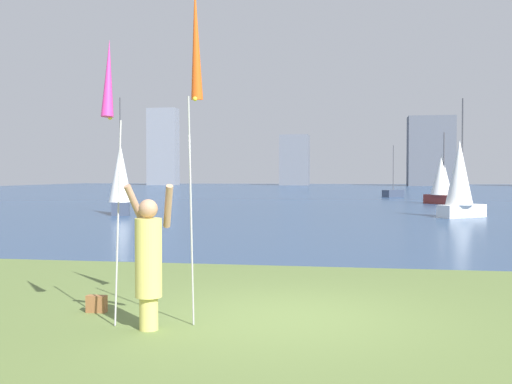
# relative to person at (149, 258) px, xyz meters

# --- Properties ---
(ground) EXTENTS (120.00, 138.00, 0.12)m
(ground) POSITION_rel_person_xyz_m (1.68, 51.95, -0.98)
(ground) COLOR #5B7038
(person) EXTENTS (0.69, 0.51, 1.87)m
(person) POSITION_rel_person_xyz_m (0.00, 0.00, 0.00)
(person) COLOR #D8CC66
(person) RESTS_ON ground
(kite_flag_left) EXTENTS (0.16, 0.54, 3.72)m
(kite_flag_left) POSITION_rel_person_xyz_m (-0.50, -0.05, 2.19)
(kite_flag_left) COLOR #B2B2B7
(kite_flag_left) RESTS_ON ground
(kite_flag_right) EXTENTS (0.16, 0.52, 4.57)m
(kite_flag_right) POSITION_rel_person_xyz_m (0.50, 0.47, 2.76)
(kite_flag_right) COLOR #B2B2B7
(kite_flag_right) RESTS_ON ground
(bag) EXTENTS (0.29, 0.13, 0.25)m
(bag) POSITION_rel_person_xyz_m (-1.08, 0.81, -0.80)
(bag) COLOR brown
(bag) RESTS_ON ground
(sailboat_0) EXTENTS (2.00, 2.19, 4.57)m
(sailboat_0) POSITION_rel_person_xyz_m (5.83, 47.05, -0.57)
(sailboat_0) COLOR #333D51
(sailboat_0) RESTS_ON ground
(sailboat_1) EXTENTS (1.59, 2.45, 5.82)m
(sailboat_1) POSITION_rel_person_xyz_m (-8.94, 21.15, 0.76)
(sailboat_1) COLOR #333D51
(sailboat_1) RESTS_ON ground
(sailboat_2) EXTENTS (2.42, 2.21, 5.52)m
(sailboat_2) POSITION_rel_person_xyz_m (7.37, 21.83, 0.82)
(sailboat_2) COLOR white
(sailboat_2) RESTS_ON ground
(sailboat_5) EXTENTS (2.50, 2.85, 4.82)m
(sailboat_5) POSITION_rel_person_xyz_m (8.35, 35.07, 0.71)
(sailboat_5) COLOR maroon
(sailboat_5) RESTS_ON ground
(skyline_tower_0) EXTENTS (5.50, 3.07, 14.36)m
(skyline_tower_0) POSITION_rel_person_xyz_m (-33.20, 101.97, 6.26)
(skyline_tower_0) COLOR gray
(skyline_tower_0) RESTS_ON ground
(skyline_tower_1) EXTENTS (5.27, 4.32, 9.27)m
(skyline_tower_1) POSITION_rel_person_xyz_m (-8.61, 104.16, 3.71)
(skyline_tower_1) COLOR slate
(skyline_tower_1) RESTS_ON ground
(skyline_tower_2) EXTENTS (7.92, 4.58, 12.14)m
(skyline_tower_2) POSITION_rel_person_xyz_m (15.48, 102.11, 5.15)
(skyline_tower_2) COLOR #565B66
(skyline_tower_2) RESTS_ON ground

